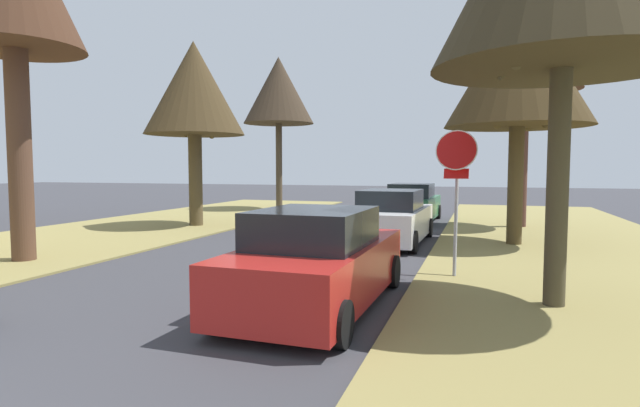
{
  "coord_description": "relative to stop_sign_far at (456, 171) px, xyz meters",
  "views": [
    {
      "loc": [
        4.81,
        -0.73,
        2.21
      ],
      "look_at": [
        0.95,
        11.22,
        1.31
      ],
      "focal_mm": 28.06,
      "sensor_mm": 36.0,
      "label": 1
    }
  ],
  "objects": [
    {
      "name": "street_tree_right_mid_b",
      "position": [
        1.4,
        4.89,
        2.92
      ],
      "size": [
        4.01,
        4.01,
        6.8
      ],
      "color": "#4C3E23",
      "rests_on": "grass_verge_right"
    },
    {
      "name": "parked_sedan_red",
      "position": [
        -1.96,
        -2.83,
        -1.42
      ],
      "size": [
        2.03,
        4.44,
        1.57
      ],
      "color": "red",
      "rests_on": "ground"
    },
    {
      "name": "street_tree_left_mid_b",
      "position": [
        -9.74,
        6.18,
        2.96
      ],
      "size": [
        3.69,
        3.69,
        6.84
      ],
      "color": "brown",
      "rests_on": "grass_verge_left"
    },
    {
      "name": "street_tree_left_far",
      "position": [
        -9.76,
        14.38,
        4.09
      ],
      "size": [
        3.69,
        3.69,
        7.96
      ],
      "color": "#45392C",
      "rests_on": "grass_verge_left"
    },
    {
      "name": "stop_sign_far",
      "position": [
        0.0,
        0.0,
        0.0
      ],
      "size": [
        0.82,
        0.76,
        2.91
      ],
      "color": "#9EA0A5",
      "rests_on": "grass_verge_right"
    },
    {
      "name": "street_tree_right_far",
      "position": [
        1.89,
        9.49,
        4.57
      ],
      "size": [
        3.9,
        3.9,
        8.5
      ],
      "color": "#52342B",
      "rests_on": "grass_verge_right"
    },
    {
      "name": "parked_sedan_green",
      "position": [
        -2.2,
        10.32,
        -1.42
      ],
      "size": [
        2.03,
        4.44,
        1.57
      ],
      "color": "#28663D",
      "rests_on": "ground"
    },
    {
      "name": "parked_sedan_white",
      "position": [
        -2.0,
        4.28,
        -1.42
      ],
      "size": [
        2.03,
        4.44,
        1.57
      ],
      "color": "white",
      "rests_on": "ground"
    }
  ]
}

